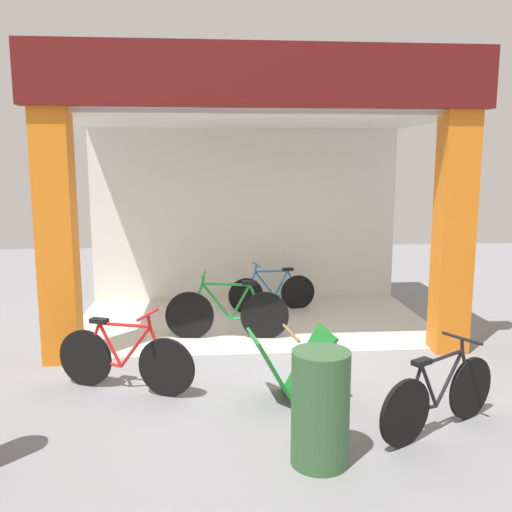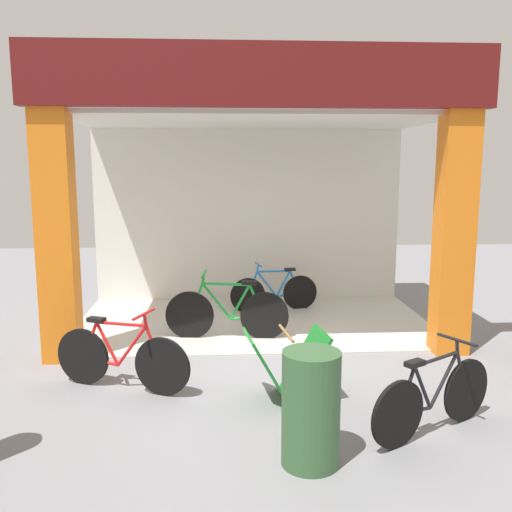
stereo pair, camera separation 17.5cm
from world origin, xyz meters
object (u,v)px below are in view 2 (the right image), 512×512
object	(u,v)px
bicycle_parked_1	(121,358)
trash_bin	(311,409)
sandwich_board_sign	(286,366)
bicycle_parked_0	(433,398)
bicycle_inside_0	(274,292)
bicycle_inside_1	(227,313)

from	to	relation	value
bicycle_parked_1	trash_bin	xyz separation A→B (m)	(1.79, -1.62, 0.12)
sandwich_board_sign	trash_bin	distance (m)	1.25
bicycle_parked_0	sandwich_board_sign	world-z (taller)	bicycle_parked_0
bicycle_parked_0	bicycle_parked_1	size ratio (longest dim) A/B	0.89
bicycle_inside_0	trash_bin	bearing A→B (deg)	-91.75
bicycle_inside_1	bicycle_parked_1	distance (m)	2.03
bicycle_inside_0	bicycle_inside_1	size ratio (longest dim) A/B	0.85
bicycle_parked_0	sandwich_board_sign	size ratio (longest dim) A/B	1.52
bicycle_parked_1	sandwich_board_sign	size ratio (longest dim) A/B	1.70
bicycle_inside_1	bicycle_parked_0	bearing A→B (deg)	-57.50
sandwich_board_sign	trash_bin	xyz separation A→B (m)	(0.06, -1.24, 0.11)
bicycle_parked_0	sandwich_board_sign	xyz separation A→B (m)	(-1.23, 0.80, 0.03)
bicycle_inside_1	sandwich_board_sign	size ratio (longest dim) A/B	1.92
bicycle_parked_0	trash_bin	bearing A→B (deg)	-159.39
bicycle_inside_1	bicycle_parked_0	size ratio (longest dim) A/B	1.26
bicycle_parked_1	sandwich_board_sign	world-z (taller)	bicycle_parked_1
bicycle_parked_0	bicycle_inside_0	bearing A→B (deg)	103.59
bicycle_parked_1	sandwich_board_sign	distance (m)	1.77
bicycle_inside_1	sandwich_board_sign	world-z (taller)	bicycle_inside_1
bicycle_inside_1	trash_bin	xyz separation A→B (m)	(0.64, -3.29, 0.10)
bicycle_parked_0	trash_bin	size ratio (longest dim) A/B	1.41
bicycle_inside_1	sandwich_board_sign	distance (m)	2.12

